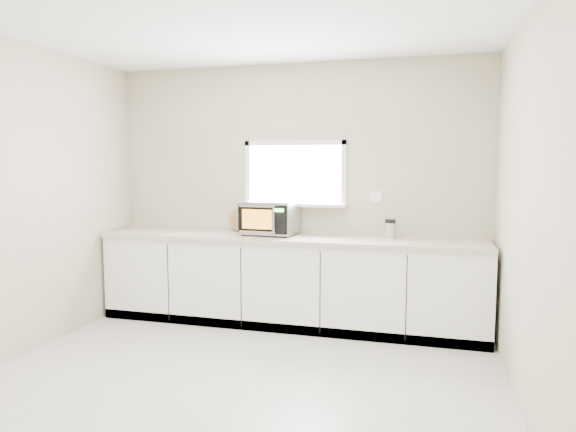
% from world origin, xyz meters
% --- Properties ---
extents(ground, '(4.00, 4.00, 0.00)m').
position_xyz_m(ground, '(0.00, 0.00, 0.00)').
color(ground, beige).
rests_on(ground, ground).
extents(back_wall, '(4.00, 0.17, 2.70)m').
position_xyz_m(back_wall, '(0.00, 2.00, 1.36)').
color(back_wall, beige).
rests_on(back_wall, ground).
extents(cabinets, '(3.92, 0.60, 0.88)m').
position_xyz_m(cabinets, '(0.00, 1.70, 0.44)').
color(cabinets, white).
rests_on(cabinets, ground).
extents(countertop, '(3.92, 0.64, 0.04)m').
position_xyz_m(countertop, '(0.00, 1.69, 0.90)').
color(countertop, beige).
rests_on(countertop, cabinets).
extents(microwave, '(0.57, 0.48, 0.35)m').
position_xyz_m(microwave, '(-0.22, 1.78, 1.10)').
color(microwave, black).
rests_on(microwave, countertop).
extents(knife_block, '(0.12, 0.22, 0.31)m').
position_xyz_m(knife_block, '(-0.22, 1.72, 1.05)').
color(knife_block, '#3F2C16').
rests_on(knife_block, countertop).
extents(cutting_board, '(0.27, 0.06, 0.26)m').
position_xyz_m(cutting_board, '(-0.59, 1.94, 1.05)').
color(cutting_board, '#A67B40').
rests_on(cutting_board, countertop).
extents(coffee_grinder, '(0.13, 0.13, 0.19)m').
position_xyz_m(coffee_grinder, '(1.01, 1.84, 1.01)').
color(coffee_grinder, '#B3B5BA').
rests_on(coffee_grinder, countertop).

